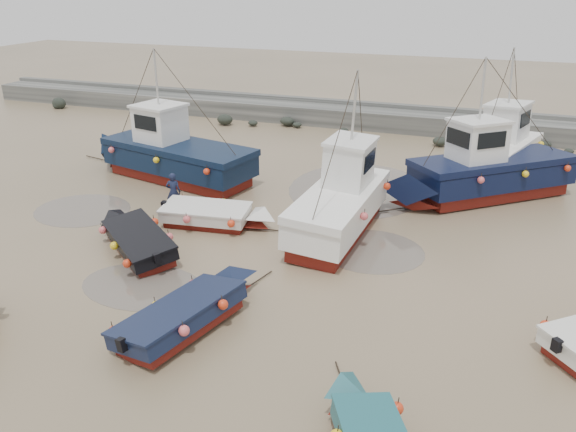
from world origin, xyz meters
name	(u,v)px	position (x,y,z in m)	size (l,w,h in m)	color
ground	(221,282)	(0.00, 0.00, 0.00)	(120.00, 120.00, 0.00)	#90785D
seawall	(367,118)	(0.05, 21.99, 0.63)	(60.00, 4.92, 1.50)	slate
puddle_a	(143,286)	(-2.30, -1.10, 0.00)	(4.23, 4.23, 0.01)	#63594F
puddle_b	(371,250)	(4.21, 3.98, 0.00)	(3.90, 3.90, 0.01)	#63594F
puddle_c	(83,210)	(-8.41, 3.58, 0.00)	(4.19, 4.19, 0.01)	#63594F
puddle_d	(358,188)	(2.21, 10.26, 0.00)	(6.48, 6.48, 0.01)	#63594F
dinghy_1	(191,310)	(0.34, -2.55, 0.54)	(3.01, 6.23, 1.43)	maroon
dinghy_4	(138,236)	(-3.95, 1.18, 0.54)	(5.40, 4.56, 1.43)	maroon
dinghy_5	(215,213)	(-2.23, 4.05, 0.55)	(5.79, 2.22, 1.43)	maroon
cabin_boat_0	(169,152)	(-7.02, 8.63, 1.31)	(11.09, 4.79, 6.22)	maroon
cabin_boat_1	(343,197)	(2.66, 5.47, 1.36)	(3.03, 9.71, 6.22)	maroon
cabin_boat_2	(482,171)	(7.65, 10.87, 1.32)	(8.99, 7.78, 6.22)	maroon
cabin_boat_3	(504,149)	(8.58, 14.61, 1.39)	(4.63, 8.89, 6.22)	maroon
person	(175,211)	(-4.60, 4.89, 0.00)	(0.62, 0.41, 1.71)	#161C35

